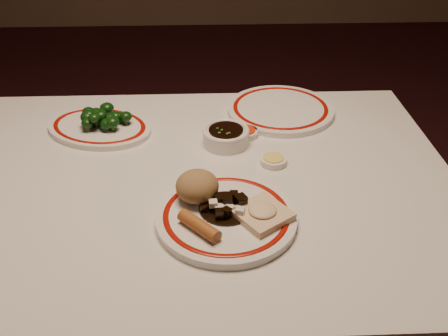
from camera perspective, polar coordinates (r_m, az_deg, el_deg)
dining_table at (r=1.21m, az=-2.98°, el=-4.63°), size 1.20×0.90×0.75m
main_plate at (r=1.02m, az=0.27°, el=-5.59°), size 0.30×0.30×0.02m
rice_mound at (r=1.04m, az=-3.08°, el=-2.10°), size 0.09×0.09×0.07m
spring_roll at (r=0.97m, az=-2.86°, el=-6.61°), size 0.09×0.09×0.03m
fried_wonton at (r=1.00m, az=4.40°, el=-5.16°), size 0.13×0.13×0.03m
stirfry_heap at (r=1.02m, az=0.07°, el=-4.25°), size 0.11×0.11×0.03m
broccoli_plate at (r=1.38m, az=-14.03°, el=4.53°), size 0.35×0.33×0.02m
broccoli_pile at (r=1.36m, az=-13.88°, el=5.72°), size 0.14×0.12×0.05m
soy_bowl at (r=1.27m, az=0.22°, el=3.59°), size 0.12×0.12×0.04m
sweet_sour_dish at (r=1.31m, az=2.51°, el=4.05°), size 0.06×0.06×0.02m
mustard_dish at (r=1.20m, az=5.66°, el=0.86°), size 0.06×0.06×0.02m
far_plate at (r=1.44m, az=6.45°, el=6.68°), size 0.37×0.37×0.02m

